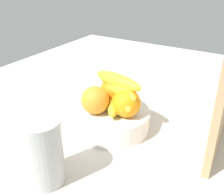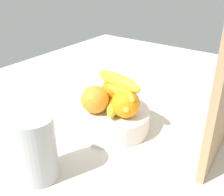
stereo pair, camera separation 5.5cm
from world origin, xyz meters
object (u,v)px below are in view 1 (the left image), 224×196
(orange_center, at_px, (113,91))
(jar_lid, at_px, (125,89))
(orange_front_left, at_px, (95,100))
(fruit_bowl, at_px, (112,119))
(orange_front_right, at_px, (126,103))
(banana_bunch, at_px, (118,92))
(thermos_tumbler, at_px, (43,152))

(orange_center, distance_m, jar_lid, 0.24)
(orange_front_left, relative_size, orange_center, 1.00)
(fruit_bowl, distance_m, jar_lid, 0.26)
(orange_center, height_order, jar_lid, orange_center)
(orange_front_right, relative_size, orange_center, 1.00)
(orange_front_right, height_order, banana_bunch, banana_bunch)
(orange_center, distance_m, banana_bunch, 0.04)
(thermos_tumbler, bearing_deg, jar_lid, -171.53)
(orange_front_right, distance_m, orange_center, 0.09)
(orange_front_right, bearing_deg, thermos_tumbler, -14.36)
(banana_bunch, xyz_separation_m, thermos_tumbler, (0.29, -0.02, -0.03))
(fruit_bowl, height_order, orange_front_left, orange_front_left)
(orange_front_left, bearing_deg, orange_front_right, 109.86)
(orange_front_left, bearing_deg, orange_center, 171.97)
(banana_bunch, bearing_deg, orange_center, -123.79)
(orange_front_left, bearing_deg, thermos_tumbler, 4.47)
(orange_center, xyz_separation_m, thermos_tumbler, (0.31, 0.01, -0.02))
(jar_lid, bearing_deg, banana_bunch, 24.13)
(orange_front_left, relative_size, orange_front_right, 1.00)
(orange_front_right, height_order, jar_lid, orange_front_right)
(jar_lid, bearing_deg, fruit_bowl, 20.46)
(banana_bunch, bearing_deg, fruit_bowl, -22.08)
(orange_front_left, height_order, orange_center, same)
(orange_front_right, xyz_separation_m, thermos_tumbler, (0.26, -0.07, -0.02))
(orange_front_left, height_order, thermos_tumbler, thermos_tumbler)
(orange_front_left, xyz_separation_m, orange_center, (-0.08, 0.01, 0.00))
(banana_bunch, bearing_deg, jar_lid, -155.87)
(orange_center, xyz_separation_m, banana_bunch, (0.02, 0.03, 0.01))
(thermos_tumbler, bearing_deg, orange_front_right, 165.64)
(orange_center, height_order, thermos_tumbler, thermos_tumbler)
(banana_bunch, xyz_separation_m, jar_lid, (-0.23, -0.10, -0.11))
(fruit_bowl, height_order, banana_bunch, banana_bunch)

